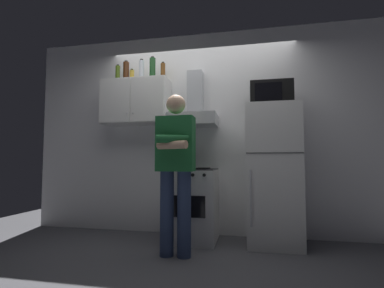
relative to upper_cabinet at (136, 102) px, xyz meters
name	(u,v)px	position (x,y,z in m)	size (l,w,h in m)	color
ground_plane	(192,247)	(0.85, -0.37, -1.75)	(7.00, 7.00, 0.00)	#4C4C51
back_wall_tiled	(201,132)	(0.85, 0.23, -0.40)	(4.80, 0.10, 2.70)	white
upper_cabinet	(136,102)	(0.00, 0.00, 0.00)	(0.90, 0.37, 0.60)	white
stove_oven	(192,204)	(0.80, -0.13, -1.32)	(0.60, 0.62, 0.87)	silver
range_hood	(194,111)	(0.80, 0.00, -0.15)	(0.60, 0.44, 0.75)	#B7BABF
refrigerator	(272,174)	(1.75, -0.12, -0.95)	(0.60, 0.62, 1.60)	white
microwave	(271,95)	(1.75, -0.11, -0.01)	(0.48, 0.37, 0.28)	black
person_standing	(175,166)	(0.75, -0.73, -0.85)	(0.38, 0.33, 1.64)	navy
bottle_vodka_clear	(141,70)	(0.08, -0.02, 0.43)	(0.07, 0.07, 0.28)	silver
bottle_olive_oil	(118,74)	(-0.28, 0.01, 0.42)	(0.06, 0.06, 0.24)	#4C6B19
bottle_beer_brown	(163,71)	(0.37, 0.03, 0.41)	(0.06, 0.06, 0.24)	brown
bottle_rum_dark	(126,71)	(-0.14, -0.03, 0.43)	(0.08, 0.08, 0.27)	#47230F
bottle_wine_green	(152,69)	(0.23, 0.00, 0.45)	(0.08, 0.08, 0.31)	#19471E
bottle_spice_jar	(132,75)	(-0.05, -0.03, 0.37)	(0.06, 0.06, 0.15)	gold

